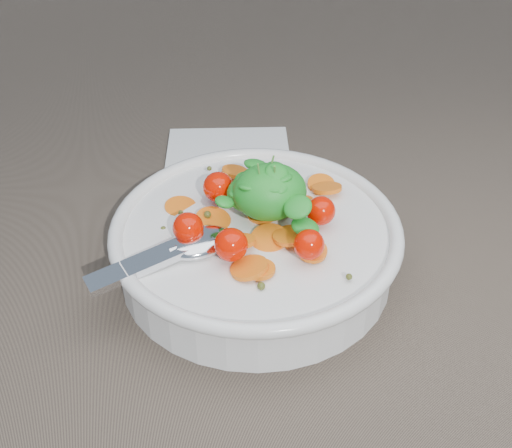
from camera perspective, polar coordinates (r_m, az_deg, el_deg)
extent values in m
plane|color=#6C5D4D|center=(0.66, 0.56, -3.75)|extent=(6.00, 6.00, 0.00)
cylinder|color=white|center=(0.64, 0.00, -2.17)|extent=(0.27, 0.27, 0.05)
torus|color=white|center=(0.63, 0.00, -0.34)|extent=(0.29, 0.29, 0.01)
cylinder|color=white|center=(0.66, 0.00, -3.71)|extent=(0.14, 0.14, 0.01)
cylinder|color=brown|center=(0.64, 0.00, -2.17)|extent=(0.25, 0.25, 0.04)
cylinder|color=orange|center=(0.59, 5.01, -2.33)|extent=(0.04, 0.04, 0.01)
cylinder|color=orange|center=(0.66, 4.01, 1.99)|extent=(0.03, 0.03, 0.01)
cylinder|color=orange|center=(0.58, -0.60, -3.91)|extent=(0.04, 0.04, 0.02)
cylinder|color=orange|center=(0.71, 1.93, 4.48)|extent=(0.03, 0.03, 0.02)
cylinder|color=orange|center=(0.64, -3.83, 0.37)|extent=(0.05, 0.05, 0.01)
cylinder|color=orange|center=(0.61, 3.09, -1.04)|extent=(0.04, 0.04, 0.01)
cylinder|color=orange|center=(0.64, 0.72, 1.20)|extent=(0.04, 0.04, 0.01)
cylinder|color=orange|center=(0.65, 0.26, 1.27)|extent=(0.04, 0.04, 0.01)
cylinder|color=orange|center=(0.68, 6.33, 3.20)|extent=(0.04, 0.04, 0.02)
cylinder|color=orange|center=(0.66, -6.71, 1.47)|extent=(0.04, 0.04, 0.01)
cylinder|color=orange|center=(0.61, 1.17, -1.30)|extent=(0.05, 0.05, 0.01)
cylinder|color=orange|center=(0.60, -1.24, -1.52)|extent=(0.04, 0.04, 0.01)
cylinder|color=orange|center=(0.58, 0.28, -4.03)|extent=(0.03, 0.03, 0.01)
cylinder|color=orange|center=(0.70, -1.88, 4.68)|extent=(0.04, 0.04, 0.01)
cylinder|color=orange|center=(0.68, -0.76, 2.76)|extent=(0.04, 0.04, 0.01)
cylinder|color=orange|center=(0.62, 3.90, -1.32)|extent=(0.04, 0.04, 0.02)
cylinder|color=orange|center=(0.68, 3.47, 2.48)|extent=(0.04, 0.04, 0.01)
cylinder|color=orange|center=(0.69, 5.81, 3.53)|extent=(0.04, 0.04, 0.01)
sphere|color=#464B19|center=(0.60, -2.74, -1.70)|extent=(0.01, 0.01, 0.01)
sphere|color=#464B19|center=(0.65, -0.08, 1.80)|extent=(0.01, 0.01, 0.01)
sphere|color=#464B19|center=(0.64, -8.24, -0.46)|extent=(0.01, 0.01, 0.01)
sphere|color=#464B19|center=(0.63, 5.30, 0.41)|extent=(0.01, 0.01, 0.01)
sphere|color=#464B19|center=(0.64, 2.74, 0.85)|extent=(0.01, 0.01, 0.01)
sphere|color=#464B19|center=(0.63, -4.33, 0.84)|extent=(0.01, 0.01, 0.01)
sphere|color=#464B19|center=(0.64, -4.94, 0.92)|extent=(0.01, 0.01, 0.01)
sphere|color=#464B19|center=(0.69, 2.76, 3.78)|extent=(0.01, 0.01, 0.01)
sphere|color=#464B19|center=(0.65, 4.56, 1.77)|extent=(0.01, 0.01, 0.01)
sphere|color=#464B19|center=(0.56, 0.47, -5.53)|extent=(0.01, 0.01, 0.01)
sphere|color=#464B19|center=(0.57, 8.27, -4.66)|extent=(0.01, 0.01, 0.01)
sphere|color=#464B19|center=(0.64, -6.70, 1.00)|extent=(0.01, 0.01, 0.01)
sphere|color=#464B19|center=(0.61, -2.84, -1.25)|extent=(0.01, 0.01, 0.01)
sphere|color=#464B19|center=(0.70, -4.17, 4.95)|extent=(0.01, 0.01, 0.01)
sphere|color=red|center=(0.62, 5.79, 1.18)|extent=(0.03, 0.03, 0.03)
sphere|color=red|center=(0.66, 1.19, 3.67)|extent=(0.03, 0.03, 0.03)
sphere|color=red|center=(0.65, -3.38, 3.30)|extent=(0.03, 0.03, 0.03)
sphere|color=red|center=(0.60, -6.06, -0.33)|extent=(0.03, 0.03, 0.03)
sphere|color=red|center=(0.58, -2.22, -1.85)|extent=(0.03, 0.03, 0.03)
sphere|color=red|center=(0.58, 4.74, -1.84)|extent=(0.03, 0.03, 0.03)
ellipsoid|color=green|center=(0.62, 1.23, 2.88)|extent=(0.07, 0.06, 0.05)
ellipsoid|color=green|center=(0.63, -0.71, 2.70)|extent=(0.04, 0.04, 0.03)
ellipsoid|color=green|center=(0.62, 1.35, 3.59)|extent=(0.03, 0.03, 0.02)
ellipsoid|color=green|center=(0.62, 0.84, 4.65)|extent=(0.03, 0.03, 0.02)
ellipsoid|color=green|center=(0.61, 0.50, 3.80)|extent=(0.03, 0.03, 0.02)
ellipsoid|color=green|center=(0.62, 2.71, 4.24)|extent=(0.03, 0.03, 0.02)
ellipsoid|color=green|center=(0.60, 4.40, -0.28)|extent=(0.04, 0.04, 0.02)
ellipsoid|color=green|center=(0.60, 1.84, 4.56)|extent=(0.02, 0.02, 0.02)
ellipsoid|color=green|center=(0.66, -0.33, 5.42)|extent=(0.02, 0.02, 0.01)
ellipsoid|color=green|center=(0.60, 1.94, 3.58)|extent=(0.02, 0.03, 0.02)
ellipsoid|color=green|center=(0.63, 0.00, 5.29)|extent=(0.03, 0.03, 0.02)
ellipsoid|color=green|center=(0.62, 0.68, 4.81)|extent=(0.02, 0.02, 0.02)
ellipsoid|color=green|center=(0.60, 1.59, 3.18)|extent=(0.03, 0.03, 0.02)
ellipsoid|color=green|center=(0.62, 0.18, 2.69)|extent=(0.03, 0.03, 0.03)
ellipsoid|color=green|center=(0.63, 1.57, 4.15)|extent=(0.03, 0.03, 0.02)
ellipsoid|color=green|center=(0.60, -2.83, 1.96)|extent=(0.03, 0.03, 0.02)
ellipsoid|color=green|center=(0.60, -0.75, 3.20)|extent=(0.03, 0.03, 0.02)
ellipsoid|color=green|center=(0.60, 1.85, 2.52)|extent=(0.02, 0.03, 0.02)
ellipsoid|color=green|center=(0.63, -1.07, 3.66)|extent=(0.02, 0.03, 0.02)
ellipsoid|color=green|center=(0.63, 1.80, 5.11)|extent=(0.03, 0.03, 0.01)
ellipsoid|color=green|center=(0.62, -1.48, 2.83)|extent=(0.03, 0.03, 0.01)
ellipsoid|color=green|center=(0.59, 3.73, 1.52)|extent=(0.04, 0.04, 0.02)
ellipsoid|color=green|center=(0.60, 2.28, 4.00)|extent=(0.02, 0.02, 0.02)
cylinder|color=#4C8C33|center=(0.61, 1.67, 3.65)|extent=(0.01, 0.01, 0.05)
cylinder|color=#4C8C33|center=(0.61, 0.43, 3.55)|extent=(0.01, 0.00, 0.05)
cylinder|color=#4C8C33|center=(0.62, 1.06, 4.12)|extent=(0.01, 0.01, 0.05)
ellipsoid|color=silver|center=(0.60, -5.01, -1.65)|extent=(0.07, 0.06, 0.02)
cube|color=silver|center=(0.59, -9.35, -3.23)|extent=(0.12, 0.06, 0.02)
cylinder|color=silver|center=(0.60, -6.73, -2.18)|extent=(0.03, 0.02, 0.01)
cube|color=white|center=(0.83, -2.49, 6.02)|extent=(0.18, 0.16, 0.01)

